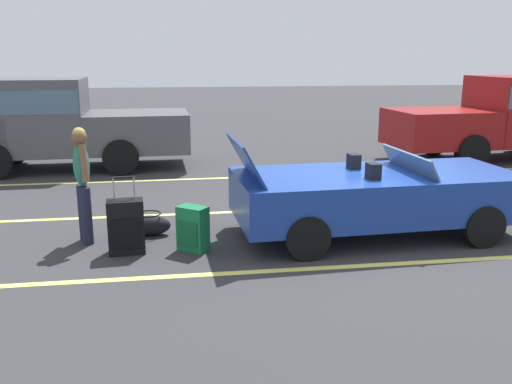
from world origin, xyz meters
The scene contains 11 objects.
ground_plane centered at (0.00, 0.00, 0.00)m, with size 80.00×80.00×0.00m, color #333335.
lot_line_near centered at (0.00, -1.22, 0.00)m, with size 18.00×0.12×0.01m, color #EAE066.
lot_line_mid centered at (0.00, 1.48, 0.00)m, with size 18.00×0.12×0.01m, color #EAE066.
lot_line_far centered at (0.00, 4.18, 0.00)m, with size 18.00×0.12×0.01m, color #EAE066.
convertible_car centered at (0.20, 0.01, 0.59)m, with size 4.28×1.99×1.51m.
suitcase_large_black centered at (-3.58, -0.29, 0.37)m, with size 0.50×0.33×1.05m.
suitcase_medium_bright centered at (-2.69, -0.31, 0.31)m, with size 0.46×0.43×0.62m.
duffel_bag centered at (-3.32, 0.44, 0.16)m, with size 0.66×0.40×0.34m.
traveler_person centered at (-4.19, 0.26, 0.93)m, with size 0.32×0.60×1.65m.
parked_pickup_truck_near centered at (5.37, 5.45, 1.11)m, with size 5.12×2.33×2.10m.
parked_pickup_truck_far centered at (-5.49, 5.74, 1.11)m, with size 5.06×2.21×2.10m.
Camera 1 is at (-2.89, -7.51, 2.61)m, focal length 38.58 mm.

